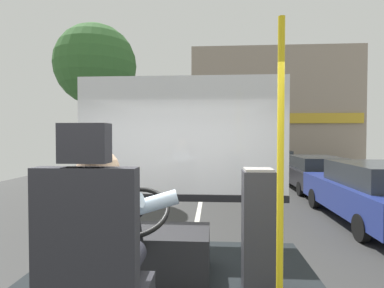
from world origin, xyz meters
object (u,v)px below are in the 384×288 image
at_px(bus_driver, 103,236).
at_px(parked_car_white, 274,161).
at_px(parked_car_blue, 373,192).
at_px(fare_box, 258,230).
at_px(steering_console, 148,250).
at_px(driver_seat, 95,277).
at_px(parked_car_black, 315,172).
at_px(handrail_pole, 280,174).

bearing_deg(bus_driver, parked_car_white, 75.81).
bearing_deg(parked_car_blue, bus_driver, -126.53).
bearing_deg(parked_car_blue, parked_car_white, 91.57).
bearing_deg(parked_car_white, fare_box, -101.59).
distance_m(steering_console, parked_car_white, 15.32).
xyz_separation_m(steering_console, parked_car_white, (4.02, 14.78, -0.38)).
bearing_deg(parked_car_white, driver_seat, -104.09).
height_order(steering_console, fare_box, fare_box).
xyz_separation_m(bus_driver, steering_console, (0.00, 1.11, -0.49)).
bearing_deg(fare_box, parked_car_black, 69.69).
distance_m(fare_box, parked_car_blue, 5.97).
xyz_separation_m(driver_seat, steering_console, (0.00, 1.22, -0.33)).
height_order(fare_box, parked_car_white, fare_box).
height_order(parked_car_blue, parked_car_white, parked_car_blue).
bearing_deg(bus_driver, parked_car_blue, 53.47).
bearing_deg(parked_car_blue, steering_console, -132.49).
bearing_deg(bus_driver, handrail_pole, 22.52).
bearing_deg(driver_seat, handrail_pole, 27.88).
bearing_deg(steering_console, parked_car_blue, 47.51).
bearing_deg(steering_console, fare_box, -13.29).
bearing_deg(driver_seat, fare_box, 46.84).
height_order(driver_seat, parked_car_blue, driver_seat).
distance_m(driver_seat, parked_car_black, 11.24).
relative_size(driver_seat, parked_car_blue, 0.29).
distance_m(handrail_pole, fare_box, 0.69).
height_order(driver_seat, steering_console, driver_seat).
bearing_deg(bus_driver, fare_box, 43.33).
distance_m(bus_driver, parked_car_white, 16.41).
bearing_deg(handrail_pole, parked_car_white, 79.00).
bearing_deg(driver_seat, parked_car_black, 66.96).
distance_m(steering_console, parked_car_blue, 6.36).
bearing_deg(parked_car_white, parked_car_black, -86.23).
relative_size(bus_driver, handrail_pole, 0.38).
distance_m(steering_console, handrail_pole, 1.45).
xyz_separation_m(handrail_pole, parked_car_white, (3.01, 15.47, -1.16)).
height_order(handrail_pole, parked_car_black, handrail_pole).
bearing_deg(parked_car_white, bus_driver, -104.19).
bearing_deg(driver_seat, bus_driver, 90.00).
distance_m(bus_driver, steering_console, 1.21).
bearing_deg(bus_driver, parked_car_black, 66.73).
height_order(steering_console, handrail_pole, handrail_pole).
bearing_deg(parked_car_white, steering_console, -105.20).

